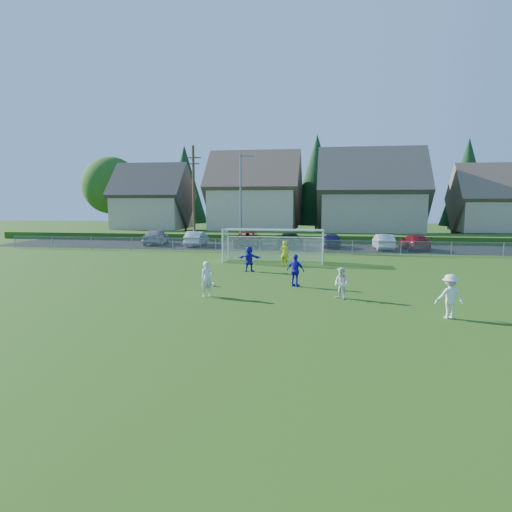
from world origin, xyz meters
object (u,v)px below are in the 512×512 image
(player_white_b, at_px, (341,283))
(player_blue_b, at_px, (249,259))
(car_g, at_px, (414,242))
(soccer_goal, at_px, (274,240))
(car_a, at_px, (156,237))
(goalkeeper, at_px, (285,253))
(soccer_ball, at_px, (214,284))
(car_f, at_px, (383,242))
(car_e, at_px, (332,240))
(player_blue_a, at_px, (296,270))
(car_d, at_px, (290,240))
(player_white_c, at_px, (450,296))
(car_c, at_px, (248,239))
(car_b, at_px, (197,239))
(player_white_a, at_px, (207,279))

(player_white_b, distance_m, player_blue_b, 9.46)
(car_g, relative_size, soccer_goal, 0.66)
(player_white_b, height_order, car_a, car_a)
(goalkeeper, height_order, car_a, goalkeeper)
(soccer_ball, bearing_deg, car_f, 62.05)
(player_white_b, distance_m, soccer_goal, 13.29)
(player_white_b, distance_m, car_f, 23.10)
(soccer_ball, relative_size, soccer_goal, 0.03)
(car_e, bearing_deg, player_blue_b, 69.58)
(player_blue_a, relative_size, car_d, 0.35)
(goalkeeper, xyz_separation_m, car_f, (8.04, 11.99, -0.15))
(player_white_b, height_order, car_f, player_white_b)
(car_a, distance_m, soccer_goal, 18.12)
(player_white_c, xyz_separation_m, car_c, (-12.81, 26.56, -0.11))
(player_white_c, height_order, car_g, player_white_c)
(soccer_ball, distance_m, car_b, 22.58)
(soccer_ball, distance_m, car_c, 21.73)
(player_white_c, xyz_separation_m, soccer_goal, (-8.78, 15.25, 0.76))
(player_blue_a, distance_m, car_d, 20.76)
(player_blue_b, bearing_deg, car_a, -49.64)
(car_a, relative_size, car_c, 0.89)
(car_b, height_order, car_g, car_b)
(car_b, distance_m, car_e, 13.54)
(player_white_a, relative_size, player_white_b, 1.15)
(car_f, height_order, car_g, car_f)
(car_c, height_order, soccer_goal, soccer_goal)
(player_white_c, relative_size, car_f, 0.39)
(player_white_c, distance_m, car_c, 29.49)
(car_g, distance_m, soccer_goal, 15.96)
(car_a, height_order, soccer_goal, soccer_goal)
(car_b, bearing_deg, car_d, 176.88)
(car_b, bearing_deg, player_white_b, 117.75)
(player_white_a, height_order, car_a, player_white_a)
(player_blue_a, height_order, car_b, player_blue_a)
(player_blue_b, relative_size, goalkeeper, 0.94)
(car_a, bearing_deg, car_g, 171.06)
(player_white_a, height_order, player_white_c, player_white_c)
(player_blue_a, bearing_deg, car_f, -84.67)
(car_b, height_order, car_d, car_b)
(player_blue_a, bearing_deg, soccer_goal, -52.29)
(car_e, bearing_deg, car_a, -3.39)
(car_b, bearing_deg, car_g, 175.83)
(player_white_a, bearing_deg, soccer_ball, 57.54)
(car_d, bearing_deg, car_c, 1.31)
(player_white_b, bearing_deg, car_a, 172.76)
(car_b, distance_m, car_f, 18.33)
(car_a, bearing_deg, player_blue_a, 120.68)
(soccer_ball, xyz_separation_m, car_f, (10.93, 20.60, 0.61))
(car_a, height_order, car_f, car_a)
(car_f, distance_m, car_g, 2.85)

